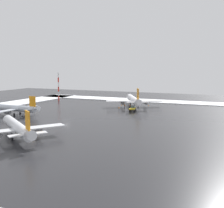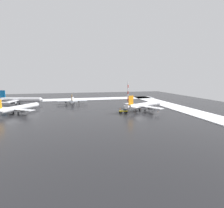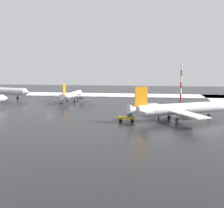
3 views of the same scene
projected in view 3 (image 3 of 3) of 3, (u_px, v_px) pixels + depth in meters
The scene contains 12 objects.
ground_plane at pixel (50, 110), 96.64m from camera, with size 240.00×240.00×0.00m, color #232326.
snow_bank_far at pixel (84, 95), 145.67m from camera, with size 152.00×16.00×0.35m, color white.
airplane_far_rear at pixel (179, 109), 79.54m from camera, with size 30.03×25.63×9.72m.
airplane_parked_starboard at pixel (72, 95), 121.23m from camera, with size 21.96×26.53×7.89m.
pushback_tug at pixel (127, 117), 77.22m from camera, with size 4.89×2.93×2.50m.
ground_crew_mid_apron at pixel (128, 114), 83.50m from camera, with size 0.36×0.36×1.71m.
ground_crew_by_nose_gear at pixel (159, 116), 80.39m from camera, with size 0.36×0.36×1.71m.
ground_crew_near_tug at pixel (159, 114), 83.13m from camera, with size 0.36×0.36×1.71m.
antenna_mast at pixel (181, 82), 124.68m from camera, with size 0.70×0.70×15.97m.
traffic_cone_near_nose at pixel (204, 124), 73.41m from camera, with size 0.36×0.36×0.55m, color orange.
traffic_cone_mid_line at pixel (179, 115), 86.44m from camera, with size 0.36×0.36×0.55m, color orange.
traffic_cone_wingtip_side at pixel (212, 114), 87.75m from camera, with size 0.36×0.36×0.55m, color orange.
Camera 3 is at (-34.44, 91.55, 15.51)m, focal length 45.00 mm.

